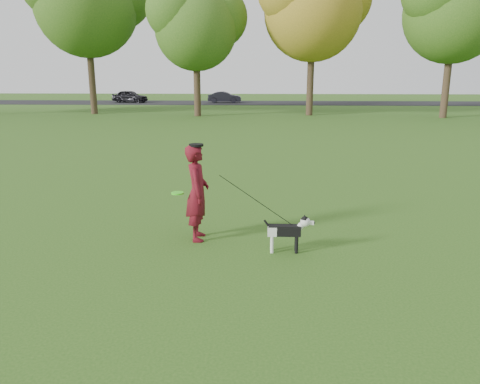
{
  "coord_description": "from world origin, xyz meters",
  "views": [
    {
      "loc": [
        0.49,
        -7.97,
        3.08
      ],
      "look_at": [
        0.13,
        0.26,
        0.95
      ],
      "focal_mm": 35.0,
      "sensor_mm": 36.0,
      "label": 1
    }
  ],
  "objects_px": {
    "dog": "(288,230)",
    "car_left": "(130,96)",
    "man": "(197,193)",
    "car_mid": "(225,97)"
  },
  "relations": [
    {
      "from": "dog",
      "to": "car_left",
      "type": "relative_size",
      "value": 0.25
    },
    {
      "from": "man",
      "to": "car_left",
      "type": "relative_size",
      "value": 0.5
    },
    {
      "from": "man",
      "to": "dog",
      "type": "relative_size",
      "value": 2.02
    },
    {
      "from": "car_mid",
      "to": "man",
      "type": "bearing_deg",
      "value": -175.94
    },
    {
      "from": "man",
      "to": "car_left",
      "type": "distance_m",
      "value": 41.48
    },
    {
      "from": "dog",
      "to": "car_mid",
      "type": "xyz_separation_m",
      "value": [
        -4.18,
        40.24,
        0.15
      ]
    },
    {
      "from": "man",
      "to": "car_mid",
      "type": "xyz_separation_m",
      "value": [
        -2.52,
        39.64,
        -0.33
      ]
    },
    {
      "from": "man",
      "to": "dog",
      "type": "distance_m",
      "value": 1.83
    },
    {
      "from": "dog",
      "to": "car_left",
      "type": "height_order",
      "value": "car_left"
    },
    {
      "from": "man",
      "to": "car_left",
      "type": "height_order",
      "value": "man"
    }
  ]
}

